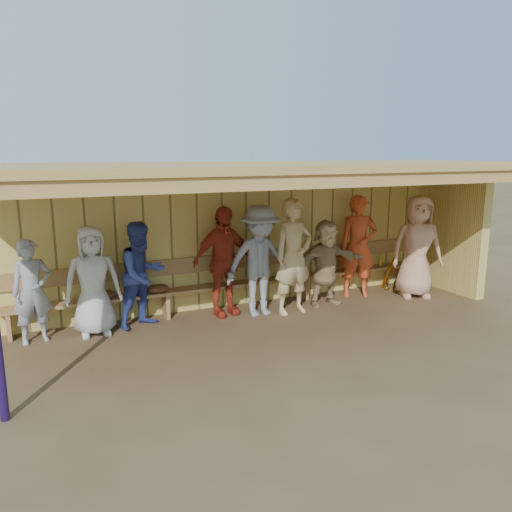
{
  "coord_description": "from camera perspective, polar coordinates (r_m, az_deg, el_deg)",
  "views": [
    {
      "loc": [
        -3.22,
        -6.64,
        2.66
      ],
      "look_at": [
        0.0,
        0.35,
        1.05
      ],
      "focal_mm": 35.0,
      "sensor_mm": 36.0,
      "label": 1
    }
  ],
  "objects": [
    {
      "name": "player_f",
      "position": [
        8.8,
        7.98,
        -0.76
      ],
      "size": [
        1.43,
        0.51,
        1.52
      ],
      "primitive_type": "imported",
      "rotation": [
        0.0,
        0.0,
        0.04
      ],
      "color": "tan",
      "rests_on": "ground"
    },
    {
      "name": "player_d",
      "position": [
        8.16,
        -3.81,
        -0.62
      ],
      "size": [
        1.12,
        0.6,
        1.81
      ],
      "primitive_type": "imported",
      "rotation": [
        0.0,
        0.0,
        0.16
      ],
      "color": "#AF311C",
      "rests_on": "ground"
    },
    {
      "name": "player_a",
      "position": [
        7.67,
        -24.23,
        -3.71
      ],
      "size": [
        0.61,
        0.47,
        1.49
      ],
      "primitive_type": "imported",
      "rotation": [
        0.0,
        0.0,
        0.22
      ],
      "color": "gray",
      "rests_on": "ground"
    },
    {
      "name": "player_h",
      "position": [
        9.65,
        17.94,
        1.02
      ],
      "size": [
        1.09,
        0.92,
        1.9
      ],
      "primitive_type": "imported",
      "rotation": [
        0.0,
        0.0,
        -0.41
      ],
      "color": "tan",
      "rests_on": "ground"
    },
    {
      "name": "bench",
      "position": [
        8.66,
        -2.12,
        -2.44
      ],
      "size": [
        7.6,
        0.34,
        0.93
      ],
      "color": "#AB7E49",
      "rests_on": "ground"
    },
    {
      "name": "player_extra",
      "position": [
        8.26,
        4.3,
        -0.07
      ],
      "size": [
        0.74,
        0.53,
        1.93
      ],
      "primitive_type": "imported",
      "rotation": [
        0.0,
        0.0,
        0.1
      ],
      "color": "tan",
      "rests_on": "ground"
    },
    {
      "name": "dugout_equipment",
      "position": [
        8.3,
        -6.64,
        -3.42
      ],
      "size": [
        6.07,
        0.62,
        0.8
      ],
      "color": "orange",
      "rests_on": "ground"
    },
    {
      "name": "player_e",
      "position": [
        8.14,
        0.44,
        -0.56
      ],
      "size": [
        1.2,
        0.71,
        1.83
      ],
      "primitive_type": "imported",
      "rotation": [
        0.0,
        0.0,
        -0.03
      ],
      "color": "gray",
      "rests_on": "ground"
    },
    {
      "name": "player_b",
      "position": [
        7.66,
        -18.16,
        -2.71
      ],
      "size": [
        0.82,
        0.55,
        1.63
      ],
      "primitive_type": "imported",
      "rotation": [
        0.0,
        0.0,
        -0.04
      ],
      "color": "silver",
      "rests_on": "ground"
    },
    {
      "name": "player_c",
      "position": [
        7.82,
        -12.88,
        -2.1
      ],
      "size": [
        0.98,
        0.89,
        1.64
      ],
      "primitive_type": "imported",
      "rotation": [
        0.0,
        0.0,
        0.41
      ],
      "color": "#374598",
      "rests_on": "ground"
    },
    {
      "name": "player_g",
      "position": [
        9.43,
        11.6,
        1.09
      ],
      "size": [
        0.82,
        0.7,
        1.89
      ],
      "primitive_type": "imported",
      "rotation": [
        0.0,
        0.0,
        -0.43
      ],
      "color": "#D04A21",
      "rests_on": "ground"
    },
    {
      "name": "dugout_structure",
      "position": [
        8.22,
        1.49,
        5.07
      ],
      "size": [
        8.8,
        3.2,
        2.5
      ],
      "color": "#DABE5D",
      "rests_on": "ground"
    },
    {
      "name": "ground",
      "position": [
        7.84,
        1.08,
        -8.01
      ],
      "size": [
        90.0,
        90.0,
        0.0
      ],
      "primitive_type": "plane",
      "color": "brown",
      "rests_on": "ground"
    }
  ]
}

